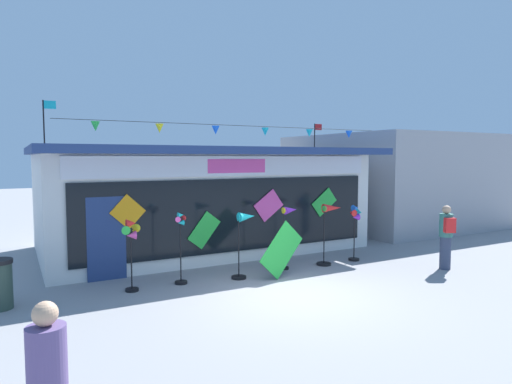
{
  "coord_description": "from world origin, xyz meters",
  "views": [
    {
      "loc": [
        -5.13,
        -7.82,
        2.92
      ],
      "look_at": [
        0.81,
        2.96,
        1.97
      ],
      "focal_mm": 31.27,
      "sensor_mm": 36.0,
      "label": 1
    }
  ],
  "objects_px": {
    "person_near_camera": "(446,236)",
    "wind_spinner_left": "(181,242)",
    "display_kite_on_ground": "(282,250)",
    "kite_shop_building": "(201,198)",
    "wind_spinner_center_left": "(245,231)",
    "wind_spinner_center_right": "(289,224)",
    "wind_spinner_right": "(330,221)",
    "wind_spinner_far_left": "(131,239)",
    "wind_spinner_far_right": "(355,221)"
  },
  "relations": [
    {
      "from": "wind_spinner_left",
      "to": "display_kite_on_ground",
      "type": "distance_m",
      "value": 2.44
    },
    {
      "from": "wind_spinner_center_left",
      "to": "person_near_camera",
      "type": "height_order",
      "value": "person_near_camera"
    },
    {
      "from": "kite_shop_building",
      "to": "wind_spinner_far_left",
      "type": "height_order",
      "value": "kite_shop_building"
    },
    {
      "from": "kite_shop_building",
      "to": "wind_spinner_center_left",
      "type": "distance_m",
      "value": 4.06
    },
    {
      "from": "wind_spinner_center_left",
      "to": "wind_spinner_center_right",
      "type": "distance_m",
      "value": 1.46
    },
    {
      "from": "person_near_camera",
      "to": "wind_spinner_far_right",
      "type": "bearing_deg",
      "value": -26.55
    },
    {
      "from": "wind_spinner_center_right",
      "to": "kite_shop_building",
      "type": "bearing_deg",
      "value": 104.25
    },
    {
      "from": "wind_spinner_center_left",
      "to": "wind_spinner_center_right",
      "type": "bearing_deg",
      "value": 10.12
    },
    {
      "from": "wind_spinner_center_right",
      "to": "person_near_camera",
      "type": "xyz_separation_m",
      "value": [
        3.56,
        -2.05,
        -0.31
      ]
    },
    {
      "from": "wind_spinner_far_left",
      "to": "display_kite_on_ground",
      "type": "bearing_deg",
      "value": -9.94
    },
    {
      "from": "person_near_camera",
      "to": "display_kite_on_ground",
      "type": "xyz_separation_m",
      "value": [
        -4.2,
        1.38,
        -0.2
      ]
    },
    {
      "from": "wind_spinner_left",
      "to": "wind_spinner_center_left",
      "type": "distance_m",
      "value": 1.56
    },
    {
      "from": "wind_spinner_far_left",
      "to": "wind_spinner_right",
      "type": "bearing_deg",
      "value": -0.92
    },
    {
      "from": "wind_spinner_center_right",
      "to": "person_near_camera",
      "type": "distance_m",
      "value": 4.12
    },
    {
      "from": "wind_spinner_left",
      "to": "kite_shop_building",
      "type": "bearing_deg",
      "value": 61.86
    },
    {
      "from": "wind_spinner_far_left",
      "to": "wind_spinner_right",
      "type": "distance_m",
      "value": 5.35
    },
    {
      "from": "wind_spinner_center_right",
      "to": "wind_spinner_right",
      "type": "bearing_deg",
      "value": -7.07
    },
    {
      "from": "display_kite_on_ground",
      "to": "person_near_camera",
      "type": "bearing_deg",
      "value": -18.18
    },
    {
      "from": "wind_spinner_left",
      "to": "wind_spinner_right",
      "type": "distance_m",
      "value": 4.22
    },
    {
      "from": "wind_spinner_far_right",
      "to": "display_kite_on_ground",
      "type": "height_order",
      "value": "wind_spinner_far_right"
    },
    {
      "from": "wind_spinner_far_left",
      "to": "display_kite_on_ground",
      "type": "relative_size",
      "value": 1.26
    },
    {
      "from": "wind_spinner_left",
      "to": "wind_spinner_right",
      "type": "relative_size",
      "value": 1.0
    },
    {
      "from": "wind_spinner_left",
      "to": "person_near_camera",
      "type": "distance_m",
      "value": 6.84
    },
    {
      "from": "wind_spinner_left",
      "to": "wind_spinner_far_left",
      "type": "bearing_deg",
      "value": -177.95
    },
    {
      "from": "wind_spinner_center_left",
      "to": "wind_spinner_far_right",
      "type": "distance_m",
      "value": 3.57
    },
    {
      "from": "wind_spinner_center_left",
      "to": "display_kite_on_ground",
      "type": "xyz_separation_m",
      "value": [
        0.79,
        -0.42,
        -0.46
      ]
    },
    {
      "from": "kite_shop_building",
      "to": "display_kite_on_ground",
      "type": "height_order",
      "value": "kite_shop_building"
    },
    {
      "from": "wind_spinner_far_right",
      "to": "wind_spinner_far_left",
      "type": "bearing_deg",
      "value": 179.14
    },
    {
      "from": "wind_spinner_right",
      "to": "display_kite_on_ground",
      "type": "xyz_separation_m",
      "value": [
        -1.88,
        -0.52,
        -0.5
      ]
    },
    {
      "from": "kite_shop_building",
      "to": "wind_spinner_far_right",
      "type": "height_order",
      "value": "kite_shop_building"
    },
    {
      "from": "kite_shop_building",
      "to": "person_near_camera",
      "type": "xyz_separation_m",
      "value": [
        4.51,
        -5.8,
        -0.74
      ]
    },
    {
      "from": "wind_spinner_left",
      "to": "wind_spinner_far_right",
      "type": "relative_size",
      "value": 1.05
    },
    {
      "from": "wind_spinner_far_left",
      "to": "wind_spinner_right",
      "type": "xyz_separation_m",
      "value": [
        5.35,
        -0.09,
        0.02
      ]
    },
    {
      "from": "wind_spinner_center_left",
      "to": "display_kite_on_ground",
      "type": "bearing_deg",
      "value": -27.83
    },
    {
      "from": "wind_spinner_right",
      "to": "display_kite_on_ground",
      "type": "height_order",
      "value": "wind_spinner_right"
    },
    {
      "from": "wind_spinner_right",
      "to": "person_near_camera",
      "type": "distance_m",
      "value": 3.01
    },
    {
      "from": "kite_shop_building",
      "to": "wind_spinner_far_left",
      "type": "relative_size",
      "value": 6.25
    },
    {
      "from": "wind_spinner_center_left",
      "to": "wind_spinner_far_right",
      "type": "relative_size",
      "value": 1.01
    },
    {
      "from": "person_near_camera",
      "to": "wind_spinner_left",
      "type": "bearing_deg",
      "value": 9.21
    },
    {
      "from": "wind_spinner_far_left",
      "to": "wind_spinner_left",
      "type": "distance_m",
      "value": 1.15
    },
    {
      "from": "wind_spinner_left",
      "to": "wind_spinner_center_left",
      "type": "xyz_separation_m",
      "value": [
        1.54,
        -0.23,
        0.16
      ]
    },
    {
      "from": "wind_spinner_far_left",
      "to": "wind_spinner_center_right",
      "type": "xyz_separation_m",
      "value": [
        4.11,
        0.07,
        0.03
      ]
    },
    {
      "from": "display_kite_on_ground",
      "to": "wind_spinner_right",
      "type": "bearing_deg",
      "value": 15.49
    },
    {
      "from": "wind_spinner_left",
      "to": "person_near_camera",
      "type": "height_order",
      "value": "person_near_camera"
    },
    {
      "from": "wind_spinner_center_right",
      "to": "wind_spinner_far_right",
      "type": "distance_m",
      "value": 2.14
    },
    {
      "from": "wind_spinner_center_right",
      "to": "wind_spinner_right",
      "type": "height_order",
      "value": "wind_spinner_right"
    },
    {
      "from": "kite_shop_building",
      "to": "wind_spinner_center_right",
      "type": "distance_m",
      "value": 3.89
    },
    {
      "from": "kite_shop_building",
      "to": "wind_spinner_far_right",
      "type": "distance_m",
      "value": 5.0
    },
    {
      "from": "kite_shop_building",
      "to": "wind_spinner_center_right",
      "type": "xyz_separation_m",
      "value": [
        0.95,
        -3.75,
        -0.43
      ]
    },
    {
      "from": "wind_spinner_center_right",
      "to": "person_near_camera",
      "type": "relative_size",
      "value": 0.98
    }
  ]
}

